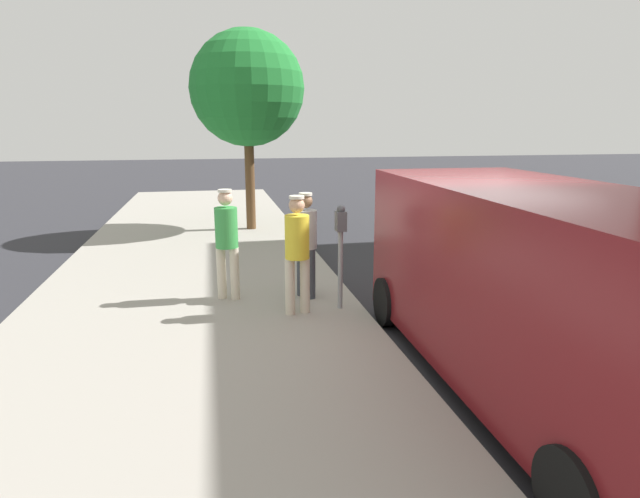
{
  "coord_description": "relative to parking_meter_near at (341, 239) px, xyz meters",
  "views": [
    {
      "loc": [
        3.13,
        6.27,
        2.76
      ],
      "look_at": [
        1.65,
        -0.92,
        1.05
      ],
      "focal_mm": 29.81,
      "sensor_mm": 36.0,
      "label": 1
    }
  ],
  "objects": [
    {
      "name": "ground_plane",
      "position": [
        -1.35,
        0.92,
        -1.18
      ],
      "size": [
        80.0,
        80.0,
        0.0
      ],
      "primitive_type": "plane",
      "color": "#2D2D33"
    },
    {
      "name": "sidewalk_slab",
      "position": [
        2.15,
        0.92,
        -1.11
      ],
      "size": [
        5.0,
        32.0,
        0.15
      ],
      "primitive_type": "cube",
      "color": "#9E998E",
      "rests_on": "ground"
    },
    {
      "name": "parking_meter_near",
      "position": [
        0.0,
        0.0,
        0.0
      ],
      "size": [
        0.14,
        0.18,
        1.52
      ],
      "color": "gray",
      "rests_on": "sidewalk_slab"
    },
    {
      "name": "pedestrian_in_gray",
      "position": [
        0.4,
        -0.61,
        -0.1
      ],
      "size": [
        0.34,
        0.34,
        1.63
      ],
      "color": "#383D47",
      "rests_on": "sidewalk_slab"
    },
    {
      "name": "pedestrian_in_green",
      "position": [
        1.58,
        -0.77,
        -0.06
      ],
      "size": [
        0.34,
        0.34,
        1.69
      ],
      "color": "beige",
      "rests_on": "sidewalk_slab"
    },
    {
      "name": "pedestrian_in_yellow",
      "position": [
        0.64,
        0.09,
        -0.07
      ],
      "size": [
        0.36,
        0.34,
        1.68
      ],
      "color": "beige",
      "rests_on": "sidewalk_slab"
    },
    {
      "name": "parked_van",
      "position": [
        -1.5,
        2.49,
        -0.03
      ],
      "size": [
        2.2,
        5.23,
        2.15
      ],
      "color": "maroon",
      "rests_on": "ground"
    },
    {
      "name": "street_tree",
      "position": [
        0.8,
        -6.45,
        2.45
      ],
      "size": [
        2.81,
        2.81,
        4.9
      ],
      "color": "brown",
      "rests_on": "sidewalk_slab"
    }
  ]
}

